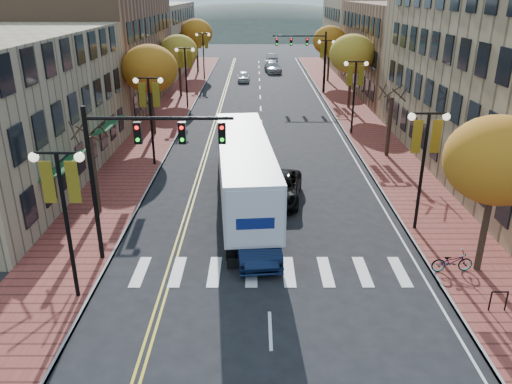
{
  "coord_description": "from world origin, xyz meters",
  "views": [
    {
      "loc": [
        -0.52,
        -16.63,
        11.26
      ],
      "look_at": [
        -0.5,
        5.74,
        2.2
      ],
      "focal_mm": 35.0,
      "sensor_mm": 36.0,
      "label": 1
    }
  ],
  "objects_px": {
    "navy_sedan": "(255,235)",
    "bicycle": "(452,261)",
    "semi_truck": "(243,164)",
    "black_suv": "(279,188)"
  },
  "relations": [
    {
      "from": "semi_truck",
      "to": "black_suv",
      "type": "relative_size",
      "value": 3.01
    },
    {
      "from": "semi_truck",
      "to": "bicycle",
      "type": "height_order",
      "value": "semi_truck"
    },
    {
      "from": "navy_sedan",
      "to": "black_suv",
      "type": "height_order",
      "value": "navy_sedan"
    },
    {
      "from": "semi_truck",
      "to": "navy_sedan",
      "type": "xyz_separation_m",
      "value": [
        0.68,
        -5.79,
        -1.45
      ]
    },
    {
      "from": "semi_truck",
      "to": "black_suv",
      "type": "xyz_separation_m",
      "value": [
        2.03,
        0.38,
        -1.59
      ]
    },
    {
      "from": "black_suv",
      "to": "navy_sedan",
      "type": "bearing_deg",
      "value": -94.83
    },
    {
      "from": "semi_truck",
      "to": "bicycle",
      "type": "relative_size",
      "value": 9.08
    },
    {
      "from": "navy_sedan",
      "to": "bicycle",
      "type": "distance_m",
      "value": 8.59
    },
    {
      "from": "semi_truck",
      "to": "navy_sedan",
      "type": "relative_size",
      "value": 3.03
    },
    {
      "from": "bicycle",
      "to": "black_suv",
      "type": "bearing_deg",
      "value": 36.54
    }
  ]
}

